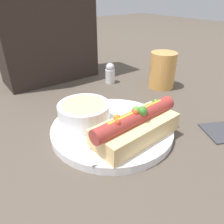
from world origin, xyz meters
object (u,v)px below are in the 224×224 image
Objects in this scene: soup_bowl at (84,113)px; drinking_glass at (162,70)px; spoon at (79,128)px; salt_shaker at (110,73)px; hot_dog at (136,126)px.

soup_bowl is 0.32m from drinking_glass.
salt_shaker is at bearing -30.98° from spoon.
hot_dog is 0.32m from drinking_glass.
soup_bowl reaches higher than spoon.
soup_bowl is at bearing -35.71° from spoon.
salt_shaker is (-0.11, 0.12, -0.02)m from drinking_glass.
hot_dog reaches higher than soup_bowl.
hot_dog is 1.81× the size of soup_bowl.
hot_dog is 0.34m from salt_shaker.
hot_dog is at bearing -146.84° from drinking_glass.
drinking_glass is 0.17m from salt_shaker.
salt_shaker is at bearing 57.88° from hot_dog.
salt_shaker is at bearing 131.24° from drinking_glass.
hot_dog is 0.12m from soup_bowl.
spoon is at bearing -142.49° from soup_bowl.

